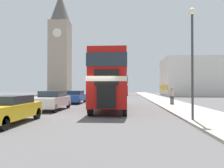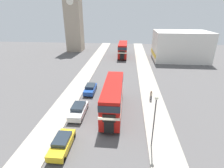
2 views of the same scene
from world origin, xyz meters
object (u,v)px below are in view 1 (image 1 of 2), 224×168
at_px(car_parked_near, 9,109).
at_px(double_decker_bus, 112,78).
at_px(street_lamp, 192,46).
at_px(car_parked_far, 75,97).
at_px(pedestrian_walking, 172,95).
at_px(church_tower, 60,42).
at_px(bus_distant, 122,84).
at_px(car_parked_mid, 52,100).

bearing_deg(car_parked_near, double_decker_bus, 58.93).
distance_m(double_decker_bus, street_lamp, 8.07).
bearing_deg(car_parked_far, pedestrian_walking, -11.80).
bearing_deg(car_parked_far, church_tower, 109.80).
height_order(bus_distant, car_parked_mid, bus_distant).
relative_size(pedestrian_walking, street_lamp, 0.28).
height_order(car_parked_far, church_tower, church_tower).
xyz_separation_m(car_parked_near, car_parked_mid, (-0.02, 6.46, 0.06)).
bearing_deg(car_parked_mid, street_lamp, -29.49).
bearing_deg(street_lamp, car_parked_near, -172.55).
distance_m(double_decker_bus, car_parked_near, 9.13).
height_order(car_parked_mid, church_tower, church_tower).
relative_size(car_parked_near, street_lamp, 0.73).
height_order(double_decker_bus, car_parked_mid, double_decker_bus).
distance_m(pedestrian_walking, church_tower, 44.42).
bearing_deg(church_tower, car_parked_near, -75.75).
relative_size(car_parked_far, pedestrian_walking, 2.49).
relative_size(street_lamp, church_tower, 0.21).
bearing_deg(double_decker_bus, church_tower, 112.70).
xyz_separation_m(car_parked_near, church_tower, (-12.08, 47.56, 13.36)).
xyz_separation_m(car_parked_near, pedestrian_walking, (10.33, 11.50, 0.32)).
xyz_separation_m(car_parked_near, car_parked_far, (0.14, 13.62, 0.01)).
distance_m(bus_distant, car_parked_mid, 33.54).
bearing_deg(pedestrian_walking, car_parked_far, 168.20).
distance_m(car_parked_mid, car_parked_far, 7.17).
bearing_deg(pedestrian_walking, bus_distant, 100.96).
height_order(car_parked_near, pedestrian_walking, pedestrian_walking).
bearing_deg(pedestrian_walking, car_parked_mid, -154.03).
height_order(double_decker_bus, church_tower, church_tower).
height_order(double_decker_bus, street_lamp, street_lamp).
xyz_separation_m(car_parked_mid, church_tower, (-12.05, 41.11, 13.31)).
bearing_deg(double_decker_bus, pedestrian_walking, 33.89).
bearing_deg(street_lamp, car_parked_far, 126.28).
relative_size(car_parked_mid, church_tower, 0.16).
xyz_separation_m(double_decker_bus, pedestrian_walking, (5.71, 3.84, -1.50)).
bearing_deg(car_parked_mid, bus_distant, 81.57).
xyz_separation_m(bus_distant, car_parked_far, (-4.75, -25.97, -1.80)).
height_order(car_parked_far, street_lamp, street_lamp).
height_order(double_decker_bus, car_parked_near, double_decker_bus).
bearing_deg(bus_distant, car_parked_near, -97.04).
bearing_deg(bus_distant, car_parked_far, -100.36).
bearing_deg(bus_distant, car_parked_mid, -98.43).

